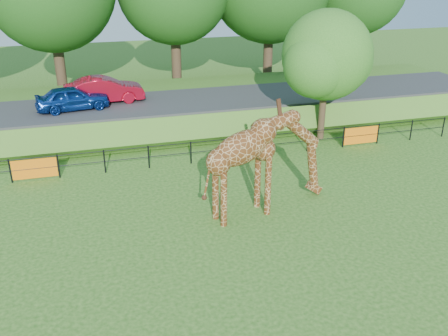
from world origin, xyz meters
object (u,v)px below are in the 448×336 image
at_px(car_blue, 72,98).
at_px(visitor, 256,135).
at_px(car_red, 104,90).
at_px(giraffe, 267,163).
at_px(tree_east, 328,58).

relative_size(car_blue, visitor, 2.58).
bearing_deg(car_red, visitor, -131.74).
height_order(giraffe, visitor, giraffe).
bearing_deg(giraffe, tree_east, 36.14).
height_order(visitor, tree_east, tree_east).
bearing_deg(visitor, car_blue, -34.25).
bearing_deg(car_blue, giraffe, -156.42).
distance_m(car_blue, car_red, 2.03).
distance_m(giraffe, car_red, 13.19).
bearing_deg(giraffe, car_blue, 108.62).
xyz_separation_m(car_red, visitor, (7.06, -5.82, -1.40)).
bearing_deg(tree_east, visitor, -170.66).
bearing_deg(car_blue, tree_east, -116.81).
bearing_deg(visitor, giraffe, 68.64).
height_order(giraffe, tree_east, tree_east).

